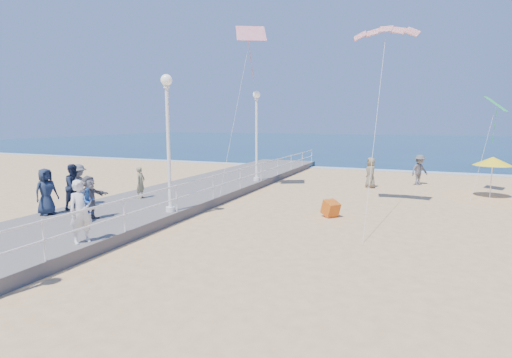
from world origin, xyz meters
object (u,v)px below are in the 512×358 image
at_px(beach_walker_a, 419,170).
at_px(beach_walker_c, 371,173).
at_px(woman_holding_toddler, 81,211).
at_px(spectator_2, 79,185).
at_px(spectator_5, 89,198).
at_px(box_kite, 331,210).
at_px(spectator_7, 74,187).
at_px(spectator_6, 141,183).
at_px(toddler_held, 88,201).
at_px(lamp_post_far, 257,126).
at_px(lamp_post_mid, 168,129).
at_px(spectator_4, 46,192).
at_px(beach_umbrella, 493,161).

distance_m(beach_walker_a, beach_walker_c, 3.53).
height_order(woman_holding_toddler, beach_walker_c, woman_holding_toddler).
xyz_separation_m(spectator_2, spectator_5, (2.29, -1.72, -0.07)).
height_order(spectator_5, box_kite, spectator_5).
height_order(spectator_7, beach_walker_c, spectator_7).
distance_m(woman_holding_toddler, spectator_7, 5.12).
relative_size(spectator_7, beach_walker_c, 1.01).
bearing_deg(woman_holding_toddler, spectator_6, 44.81).
bearing_deg(toddler_held, spectator_2, 69.34).
distance_m(lamp_post_far, beach_walker_c, 7.36).
bearing_deg(spectator_2, beach_walker_a, -40.68).
bearing_deg(beach_walker_a, lamp_post_mid, -169.99).
height_order(spectator_2, spectator_7, spectator_7).
bearing_deg(spectator_5, lamp_post_far, -9.15).
bearing_deg(toddler_held, woman_holding_toddler, 155.51).
relative_size(spectator_4, box_kite, 2.99).
relative_size(woman_holding_toddler, spectator_2, 1.06).
height_order(spectator_2, beach_walker_a, spectator_2).
xyz_separation_m(lamp_post_mid, toddler_held, (0.10, -4.27, -2.03)).
height_order(lamp_post_mid, spectator_6, lamp_post_mid).
bearing_deg(lamp_post_mid, woman_holding_toddler, -90.65).
bearing_deg(spectator_6, spectator_5, -171.40).
height_order(toddler_held, beach_walker_c, toddler_held).
height_order(beach_walker_a, box_kite, beach_walker_a).
bearing_deg(spectator_7, spectator_6, -17.62).
relative_size(spectator_7, beach_umbrella, 0.86).
distance_m(spectator_7, beach_umbrella, 20.16).
bearing_deg(box_kite, beach_umbrella, -2.41).
bearing_deg(spectator_2, lamp_post_mid, -81.04).
bearing_deg(spectator_6, woman_holding_toddler, -160.10).
bearing_deg(spectator_4, spectator_6, -6.28).
bearing_deg(beach_walker_a, spectator_4, -176.00).
bearing_deg(lamp_post_mid, beach_umbrella, 40.23).
relative_size(spectator_4, spectator_5, 1.10).
bearing_deg(beach_walker_a, spectator_6, 178.37).
xyz_separation_m(lamp_post_mid, woman_holding_toddler, (-0.05, -4.42, -2.32)).
bearing_deg(toddler_held, lamp_post_far, 20.95).
height_order(spectator_5, spectator_6, spectator_5).
relative_size(lamp_post_mid, spectator_6, 3.62).
relative_size(woman_holding_toddler, spectator_4, 1.05).
bearing_deg(spectator_4, spectator_5, -79.41).
bearing_deg(lamp_post_far, spectator_6, -111.82).
bearing_deg(box_kite, lamp_post_far, 84.45).
xyz_separation_m(toddler_held, beach_walker_c, (6.27, 15.73, -0.72)).
height_order(beach_walker_c, box_kite, beach_walker_c).
height_order(spectator_7, beach_walker_a, spectator_7).
height_order(beach_walker_a, beach_walker_c, beach_walker_a).
relative_size(toddler_held, spectator_6, 0.52).
relative_size(spectator_4, spectator_7, 0.97).
height_order(woman_holding_toddler, spectator_4, woman_holding_toddler).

